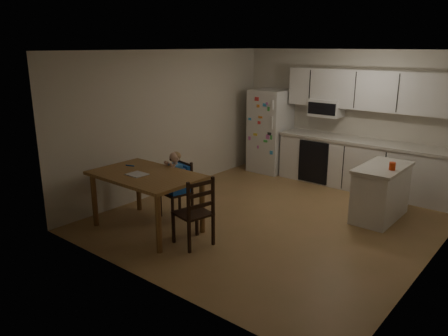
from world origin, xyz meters
TOP-DOWN VIEW (x-y plane):
  - room at (0.00, 0.48)m, footprint 4.52×5.01m
  - refrigerator at (-1.55, 2.15)m, footprint 0.72×0.70m
  - kitchen_run at (0.50, 2.24)m, footprint 3.37×0.62m
  - kitchen_island at (1.23, 1.01)m, footprint 0.59×1.12m
  - red_cup at (1.40, 0.88)m, footprint 0.09×0.09m
  - dining_table at (-1.20, -1.52)m, footprint 1.55×1.00m
  - napkin at (-1.25, -1.63)m, footprint 0.26×0.23m
  - toddler_spoon at (-1.70, -1.41)m, footprint 0.12×0.06m
  - chair_booster at (-1.19, -0.91)m, footprint 0.46×0.46m
  - chair_side at (-0.25, -1.49)m, footprint 0.50×0.50m

SIDE VIEW (x-z plane):
  - kitchen_island at x=1.23m, z-range 0.00..0.83m
  - chair_side at x=-0.25m, z-range 0.06..1.01m
  - chair_booster at x=-1.19m, z-range 0.11..1.15m
  - dining_table at x=-1.20m, z-range 0.30..1.14m
  - napkin at x=-1.25m, z-range 0.83..0.84m
  - toddler_spoon at x=-1.70m, z-range 0.83..0.85m
  - refrigerator at x=-1.55m, z-range 0.00..1.70m
  - kitchen_run at x=0.50m, z-range -0.20..1.95m
  - red_cup at x=1.40m, z-range 0.83..0.94m
  - room at x=0.00m, z-range -0.01..2.51m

